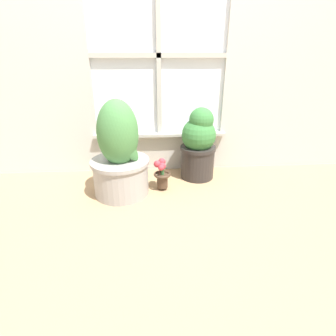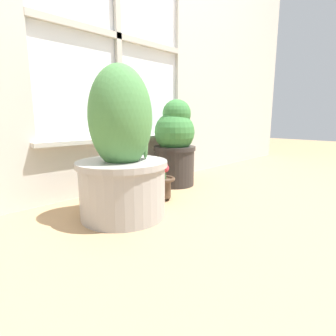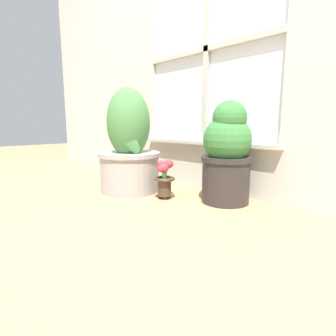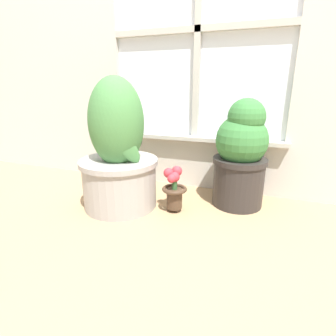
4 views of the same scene
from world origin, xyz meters
TOP-DOWN VIEW (x-y plane):
  - ground_plane at (0.00, 0.00)m, footprint 10.00×10.00m
  - potted_plant_left at (-0.30, 0.12)m, footprint 0.41×0.41m
  - potted_plant_right at (0.30, 0.36)m, footprint 0.29×0.29m
  - flower_vase at (-0.01, 0.16)m, footprint 0.13×0.13m

SIDE VIEW (x-z plane):
  - ground_plane at x=0.00m, z-range 0.00..0.00m
  - flower_vase at x=-0.01m, z-range 0.01..0.24m
  - potted_plant_right at x=0.30m, z-range -0.01..0.57m
  - potted_plant_left at x=-0.30m, z-range -0.06..0.63m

